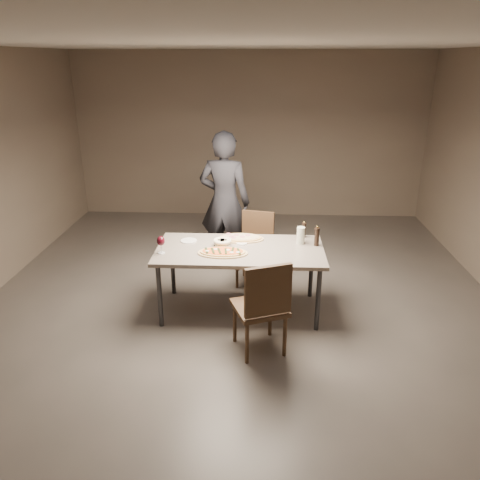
{
  "coord_description": "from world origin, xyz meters",
  "views": [
    {
      "loc": [
        0.22,
        -4.65,
        2.66
      ],
      "look_at": [
        0.0,
        0.0,
        0.85
      ],
      "focal_mm": 35.0,
      "sensor_mm": 36.0,
      "label": 1
    }
  ],
  "objects_px": {
    "pepper_mill_left": "(304,230)",
    "carafe": "(301,235)",
    "diner": "(225,202)",
    "bread_basket": "(222,242)",
    "ham_pizza": "(241,238)",
    "chair_far": "(256,244)",
    "chair_near": "(263,303)",
    "dining_table": "(240,254)",
    "zucchini_pizza": "(223,252)"
  },
  "relations": [
    {
      "from": "carafe",
      "to": "diner",
      "type": "relative_size",
      "value": 0.1
    },
    {
      "from": "carafe",
      "to": "chair_far",
      "type": "xyz_separation_m",
      "value": [
        -0.5,
        0.58,
        -0.34
      ]
    },
    {
      "from": "zucchini_pizza",
      "to": "diner",
      "type": "height_order",
      "value": "diner"
    },
    {
      "from": "carafe",
      "to": "diner",
      "type": "xyz_separation_m",
      "value": [
        -0.92,
        0.99,
        0.07
      ]
    },
    {
      "from": "dining_table",
      "to": "bread_basket",
      "type": "height_order",
      "value": "bread_basket"
    },
    {
      "from": "zucchini_pizza",
      "to": "chair_far",
      "type": "relative_size",
      "value": 0.59
    },
    {
      "from": "diner",
      "to": "zucchini_pizza",
      "type": "bearing_deg",
      "value": 104.25
    },
    {
      "from": "carafe",
      "to": "bread_basket",
      "type": "bearing_deg",
      "value": -173.07
    },
    {
      "from": "ham_pizza",
      "to": "bread_basket",
      "type": "distance_m",
      "value": 0.28
    },
    {
      "from": "ham_pizza",
      "to": "bread_basket",
      "type": "xyz_separation_m",
      "value": [
        -0.19,
        -0.2,
        0.03
      ]
    },
    {
      "from": "zucchini_pizza",
      "to": "chair_near",
      "type": "distance_m",
      "value": 0.83
    },
    {
      "from": "carafe",
      "to": "chair_near",
      "type": "distance_m",
      "value": 1.13
    },
    {
      "from": "dining_table",
      "to": "diner",
      "type": "xyz_separation_m",
      "value": [
        -0.26,
        1.17,
        0.23
      ]
    },
    {
      "from": "carafe",
      "to": "pepper_mill_left",
      "type": "bearing_deg",
      "value": 75.43
    },
    {
      "from": "ham_pizza",
      "to": "chair_near",
      "type": "height_order",
      "value": "chair_near"
    },
    {
      "from": "dining_table",
      "to": "ham_pizza",
      "type": "bearing_deg",
      "value": 90.6
    },
    {
      "from": "ham_pizza",
      "to": "carafe",
      "type": "relative_size",
      "value": 2.74
    },
    {
      "from": "dining_table",
      "to": "zucchini_pizza",
      "type": "height_order",
      "value": "zucchini_pizza"
    },
    {
      "from": "dining_table",
      "to": "pepper_mill_left",
      "type": "height_order",
      "value": "pepper_mill_left"
    },
    {
      "from": "chair_near",
      "to": "diner",
      "type": "height_order",
      "value": "diner"
    },
    {
      "from": "zucchini_pizza",
      "to": "diner",
      "type": "distance_m",
      "value": 1.33
    },
    {
      "from": "dining_table",
      "to": "carafe",
      "type": "xyz_separation_m",
      "value": [
        0.66,
        0.19,
        0.15
      ]
    },
    {
      "from": "pepper_mill_left",
      "to": "carafe",
      "type": "xyz_separation_m",
      "value": [
        -0.05,
        -0.19,
        0.0
      ]
    },
    {
      "from": "dining_table",
      "to": "diner",
      "type": "distance_m",
      "value": 1.22
    },
    {
      "from": "pepper_mill_left",
      "to": "chair_far",
      "type": "distance_m",
      "value": 0.75
    },
    {
      "from": "ham_pizza",
      "to": "chair_near",
      "type": "xyz_separation_m",
      "value": [
        0.26,
        -1.11,
        -0.22
      ]
    },
    {
      "from": "pepper_mill_left",
      "to": "chair_near",
      "type": "relative_size",
      "value": 0.2
    },
    {
      "from": "ham_pizza",
      "to": "chair_near",
      "type": "distance_m",
      "value": 1.16
    },
    {
      "from": "bread_basket",
      "to": "carafe",
      "type": "relative_size",
      "value": 1.06
    },
    {
      "from": "chair_far",
      "to": "chair_near",
      "type": "bearing_deg",
      "value": 105.49
    },
    {
      "from": "zucchini_pizza",
      "to": "dining_table",
      "type": "bearing_deg",
      "value": 20.44
    },
    {
      "from": "dining_table",
      "to": "chair_far",
      "type": "relative_size",
      "value": 2.01
    },
    {
      "from": "ham_pizza",
      "to": "zucchini_pizza",
      "type": "bearing_deg",
      "value": -114.6
    },
    {
      "from": "pepper_mill_left",
      "to": "chair_near",
      "type": "bearing_deg",
      "value": -110.79
    },
    {
      "from": "dining_table",
      "to": "chair_far",
      "type": "bearing_deg",
      "value": 78.11
    },
    {
      "from": "chair_far",
      "to": "diner",
      "type": "bearing_deg",
      "value": -31.94
    },
    {
      "from": "dining_table",
      "to": "diner",
      "type": "bearing_deg",
      "value": 102.33
    },
    {
      "from": "ham_pizza",
      "to": "carafe",
      "type": "height_order",
      "value": "carafe"
    },
    {
      "from": "zucchini_pizza",
      "to": "ham_pizza",
      "type": "relative_size",
      "value": 1.02
    },
    {
      "from": "bread_basket",
      "to": "chair_near",
      "type": "bearing_deg",
      "value": -63.61
    },
    {
      "from": "bread_basket",
      "to": "diner",
      "type": "xyz_separation_m",
      "value": [
        -0.06,
        1.09,
        0.13
      ]
    },
    {
      "from": "pepper_mill_left",
      "to": "zucchini_pizza",
      "type": "bearing_deg",
      "value": -149.2
    },
    {
      "from": "zucchini_pizza",
      "to": "bread_basket",
      "type": "height_order",
      "value": "bread_basket"
    },
    {
      "from": "ham_pizza",
      "to": "carafe",
      "type": "bearing_deg",
      "value": -10.9
    },
    {
      "from": "pepper_mill_left",
      "to": "diner",
      "type": "relative_size",
      "value": 0.1
    },
    {
      "from": "pepper_mill_left",
      "to": "carafe",
      "type": "distance_m",
      "value": 0.2
    },
    {
      "from": "zucchini_pizza",
      "to": "pepper_mill_left",
      "type": "bearing_deg",
      "value": 10.91
    },
    {
      "from": "dining_table",
      "to": "ham_pizza",
      "type": "distance_m",
      "value": 0.29
    },
    {
      "from": "pepper_mill_left",
      "to": "bread_basket",
      "type": "bearing_deg",
      "value": -161.81
    },
    {
      "from": "zucchini_pizza",
      "to": "chair_far",
      "type": "bearing_deg",
      "value": 49.97
    }
  ]
}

